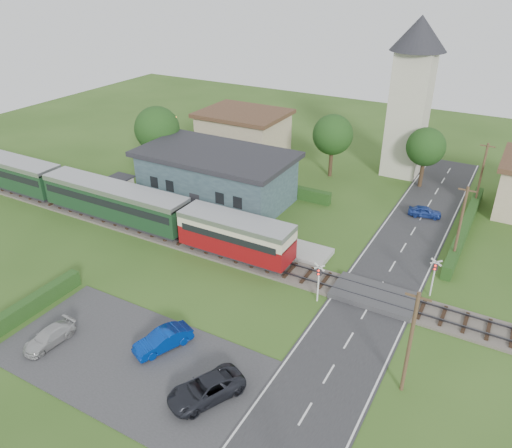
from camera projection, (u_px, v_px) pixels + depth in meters
The scene contains 30 objects.
ground at pixel (246, 275), 40.34m from camera, with size 120.00×120.00×0.00m, color #2D4C19.
railway_track at pixel (258, 262), 41.83m from camera, with size 76.00×3.20×0.49m.
road at pixel (365, 312), 35.99m from camera, with size 6.00×70.00×0.05m, color #28282B.
car_park at pixel (130, 359), 31.72m from camera, with size 17.00×9.00×0.08m, color #333335.
crossing_deck at pixel (374, 296), 37.44m from camera, with size 6.20×3.40×0.45m, color #333335.
platform at pixel (185, 219), 48.58m from camera, with size 30.00×3.00×0.45m, color gray.
equipment_hut at pixel (121, 188), 51.34m from camera, with size 2.30×2.30×2.55m.
station_building at pixel (216, 176), 51.89m from camera, with size 16.00×9.00×5.30m.
train at pixel (91, 194), 49.06m from camera, with size 43.20×2.90×3.40m.
church_tower at pixel (412, 87), 54.97m from camera, with size 6.00×6.00×17.60m.
house_west at pixel (244, 132), 64.81m from camera, with size 10.80×8.80×5.50m.
hedge_carpark at pixel (28, 307), 35.58m from camera, with size 0.80×9.00×1.20m, color #193814.
hedge_roadside at pixel (465, 228), 46.23m from camera, with size 0.80×18.00×1.20m, color #193814.
hedge_station at pixel (239, 179), 56.32m from camera, with size 22.00×0.80×1.30m, color #193814.
tree_a at pixel (157, 129), 57.29m from camera, with size 5.20×5.20×8.00m.
tree_b at pixel (333, 135), 56.59m from camera, with size 4.60×4.60×7.34m.
tree_c at pixel (426, 147), 53.96m from camera, with size 4.20×4.20×6.78m.
utility_pole_b at pixel (410, 342), 27.87m from camera, with size 1.40×0.22×7.00m.
utility_pole_c at pixel (460, 225), 40.20m from camera, with size 1.40×0.22×7.00m.
utility_pole_d at pixel (481, 176), 49.44m from camera, with size 1.40×0.22×7.00m.
crossing_signal_near at pixel (319, 277), 36.25m from camera, with size 0.84×0.28×3.28m.
crossing_signal_far at pixel (434, 272), 36.83m from camera, with size 0.84×0.28×3.28m.
streetlamp_west at pixel (177, 132), 63.87m from camera, with size 0.30×0.30×5.15m.
streetlamp_east at pixel (505, 168), 52.79m from camera, with size 0.30×0.30×5.15m.
car_on_road at pixel (425, 212), 49.20m from camera, with size 1.27×3.16×1.08m, color navy.
car_park_blue at pixel (163, 340), 32.34m from camera, with size 1.36×3.91×1.29m, color navy.
car_park_silver at pixel (49, 337), 32.78m from camera, with size 1.47×3.61×1.05m, color #B0B0B0.
car_park_dark at pixel (206, 389), 28.63m from camera, with size 2.10×4.56×1.27m, color black.
pedestrian_near at pixel (240, 224), 45.39m from camera, with size 0.60×0.39×1.65m, color gray.
pedestrian_far at pixel (130, 198), 50.34m from camera, with size 0.86×0.67×1.78m, color gray.
Camera 1 is at (17.26, -29.01, 22.48)m, focal length 35.00 mm.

